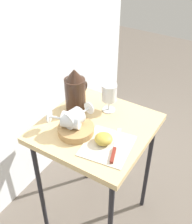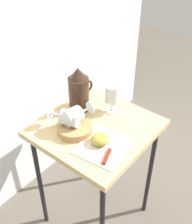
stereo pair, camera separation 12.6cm
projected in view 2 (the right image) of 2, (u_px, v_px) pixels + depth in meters
name	position (u px, v px, depth m)	size (l,w,h in m)	color
ground_plane	(96.00, 214.00, 1.73)	(6.00, 6.00, 0.00)	#665B51
curtain_drape	(16.00, 52.00, 1.44)	(2.40, 0.03, 1.85)	white
table	(96.00, 138.00, 1.35)	(0.51, 0.50, 0.71)	tan
linen_napkin	(103.00, 146.00, 1.19)	(0.21, 0.20, 0.00)	beige
basket_tray	(75.00, 128.00, 1.27)	(0.16, 0.16, 0.04)	#AD8451
pitcher	(79.00, 93.00, 1.36)	(0.15, 0.10, 0.23)	#382319
wine_glass_upright	(112.00, 95.00, 1.34)	(0.07, 0.07, 0.15)	silver
wine_glass_tipped_near	(69.00, 118.00, 1.24)	(0.11, 0.16, 0.07)	silver
wine_glass_tipped_far	(74.00, 116.00, 1.25)	(0.15, 0.09, 0.08)	silver
apple_half_left	(100.00, 139.00, 1.19)	(0.08, 0.08, 0.04)	#B29938
knife	(109.00, 151.00, 1.16)	(0.21, 0.09, 0.01)	silver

